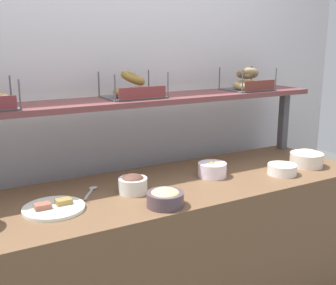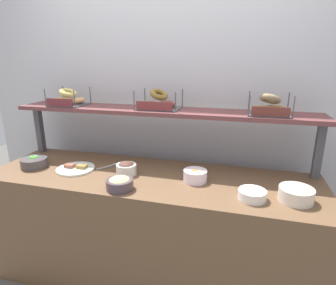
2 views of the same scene
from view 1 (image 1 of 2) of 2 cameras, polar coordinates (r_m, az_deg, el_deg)
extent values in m
cube|color=silver|center=(2.58, -6.83, 5.03)|extent=(3.54, 0.06, 2.40)
cube|color=brown|center=(2.36, -0.87, -15.70)|extent=(2.34, 0.70, 0.85)
cube|color=#4C4C51|center=(3.00, 15.45, 2.92)|extent=(0.05, 0.05, 0.40)
cube|color=brown|center=(2.32, -4.16, 5.74)|extent=(2.30, 0.32, 0.03)
cylinder|color=white|center=(2.45, 15.28, -3.56)|extent=(0.16, 0.16, 0.06)
ellipsoid|color=beige|center=(2.44, 15.32, -3.01)|extent=(0.13, 0.13, 0.04)
cylinder|color=white|center=(2.09, -4.80, -5.86)|extent=(0.14, 0.14, 0.08)
ellipsoid|color=brown|center=(2.08, -4.82, -5.02)|extent=(0.11, 0.11, 0.05)
cylinder|color=white|center=(2.34, 6.07, -3.72)|extent=(0.16, 0.16, 0.08)
sphere|color=#F99D47|center=(2.35, 6.76, -2.96)|extent=(0.04, 0.04, 0.04)
sphere|color=orange|center=(2.32, 5.91, -3.16)|extent=(0.04, 0.04, 0.04)
sphere|color=orange|center=(2.33, 5.95, -3.08)|extent=(0.04, 0.04, 0.04)
cylinder|color=#503F47|center=(1.92, -0.38, -7.74)|extent=(0.17, 0.17, 0.07)
ellipsoid|color=tan|center=(1.91, -0.38, -6.97)|extent=(0.13, 0.13, 0.05)
cylinder|color=silver|center=(2.65, 18.35, -2.23)|extent=(0.19, 0.19, 0.08)
ellipsoid|color=beige|center=(2.64, 18.41, -1.51)|extent=(0.15, 0.15, 0.06)
cylinder|color=white|center=(1.96, -15.31, -8.64)|extent=(0.28, 0.28, 0.01)
cube|color=#985543|center=(1.94, -16.74, -8.32)|extent=(0.07, 0.05, 0.02)
cube|color=olive|center=(1.97, -14.05, -7.80)|extent=(0.07, 0.05, 0.02)
cube|color=#B7B7BC|center=(2.09, -10.77, -6.98)|extent=(0.09, 0.12, 0.01)
ellipsoid|color=#B7B7BC|center=(2.17, -10.17, -6.10)|extent=(0.04, 0.03, 0.01)
cylinder|color=#4C4C51|center=(1.99, -19.57, 6.14)|extent=(0.01, 0.01, 0.14)
cylinder|color=#4C4C51|center=(2.22, -20.66, 6.74)|extent=(0.01, 0.01, 0.14)
cube|color=#4C4C51|center=(2.33, -4.76, 6.23)|extent=(0.32, 0.24, 0.01)
cylinder|color=#4C4C51|center=(2.16, -7.25, 7.33)|extent=(0.01, 0.01, 0.14)
cylinder|color=#4C4C51|center=(2.29, -0.02, 7.81)|extent=(0.01, 0.01, 0.14)
cylinder|color=#4C4C51|center=(2.37, -9.41, 7.82)|extent=(0.01, 0.01, 0.14)
cylinder|color=#4C4C51|center=(2.49, -2.66, 8.27)|extent=(0.01, 0.01, 0.14)
cube|color=brown|center=(2.22, -3.46, 6.81)|extent=(0.27, 0.01, 0.06)
torus|color=olive|center=(2.28, -5.74, 6.78)|extent=(0.15, 0.15, 0.05)
torus|color=brown|center=(2.38, -4.09, 7.07)|extent=(0.18, 0.18, 0.05)
torus|color=brown|center=(2.32, -4.81, 8.74)|extent=(0.20, 0.20, 0.09)
cube|color=#4C4C51|center=(2.73, 10.69, 7.13)|extent=(0.27, 0.24, 0.01)
cylinder|color=#4C4C51|center=(2.55, 10.13, 8.20)|extent=(0.01, 0.01, 0.14)
cylinder|color=#4C4C51|center=(2.73, 14.47, 8.32)|extent=(0.01, 0.01, 0.14)
cylinder|color=#4C4C51|center=(2.73, 7.03, 8.66)|extent=(0.01, 0.01, 0.14)
cylinder|color=#4C4C51|center=(2.90, 11.30, 8.78)|extent=(0.01, 0.01, 0.14)
cube|color=brown|center=(2.64, 12.41, 7.61)|extent=(0.23, 0.01, 0.06)
torus|color=#9A8350|center=(2.67, 10.34, 7.66)|extent=(0.15, 0.16, 0.05)
torus|color=#A2814C|center=(2.78, 10.89, 7.85)|extent=(0.20, 0.20, 0.05)
torus|color=#927E59|center=(2.72, 10.78, 9.24)|extent=(0.20, 0.20, 0.09)
camera|label=2|loc=(1.59, 57.40, 9.15)|focal=29.44mm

